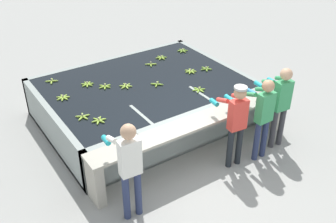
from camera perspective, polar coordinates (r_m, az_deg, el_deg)
ground_plane at (r=7.37m, az=4.94°, el=-7.74°), size 80.00×80.00×0.00m
wash_tank at (r=8.54m, az=-3.43°, el=1.63°), size 4.21×3.21×0.85m
work_ledge at (r=7.15m, az=4.05°, el=-3.06°), size 4.21×0.45×0.85m
worker_0 at (r=5.78m, az=-5.64°, el=-7.39°), size 0.44×0.73×1.70m
worker_1 at (r=6.92m, az=9.87°, el=-1.04°), size 0.46×0.73×1.62m
worker_2 at (r=7.21m, az=13.60°, el=-0.13°), size 0.41×0.71×1.63m
worker_3 at (r=7.62m, az=16.01°, el=1.56°), size 0.45×0.73×1.67m
banana_bunch_floating_0 at (r=7.10m, az=-10.00°, el=-1.27°), size 0.28×0.27×0.08m
banana_bunch_floating_1 at (r=7.27m, az=-12.28°, el=-0.72°), size 0.26×0.28×0.08m
banana_bunch_floating_2 at (r=9.49m, az=-1.00°, el=7.82°), size 0.27×0.28×0.08m
banana_bunch_floating_3 at (r=8.03m, az=4.51°, el=3.18°), size 0.28×0.28×0.08m
banana_bunch_floating_4 at (r=8.95m, az=5.55°, el=6.19°), size 0.27×0.27×0.08m
banana_bunch_floating_5 at (r=8.19m, az=-6.15°, el=3.70°), size 0.27×0.28×0.08m
banana_bunch_floating_6 at (r=8.39m, az=-11.63°, el=3.90°), size 0.28×0.27×0.08m
banana_bunch_floating_7 at (r=8.71m, az=-16.53°, el=4.27°), size 0.27×0.27×0.08m
banana_bunch_floating_8 at (r=9.15m, az=-2.50°, el=6.89°), size 0.26×0.26×0.08m
banana_bunch_floating_9 at (r=8.24m, az=-9.14°, el=3.63°), size 0.28×0.27×0.08m
banana_bunch_floating_10 at (r=8.80m, az=3.29°, el=5.85°), size 0.28×0.28×0.08m
banana_bunch_floating_11 at (r=8.23m, az=-1.62°, el=4.00°), size 0.23×0.23×0.08m
banana_bunch_floating_12 at (r=7.98m, az=-15.00°, el=1.97°), size 0.28×0.28×0.08m
banana_bunch_floating_13 at (r=9.90m, az=2.12°, el=8.82°), size 0.27×0.28×0.08m
knife_0 at (r=6.42m, az=-5.34°, el=-4.78°), size 0.31×0.21×0.02m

